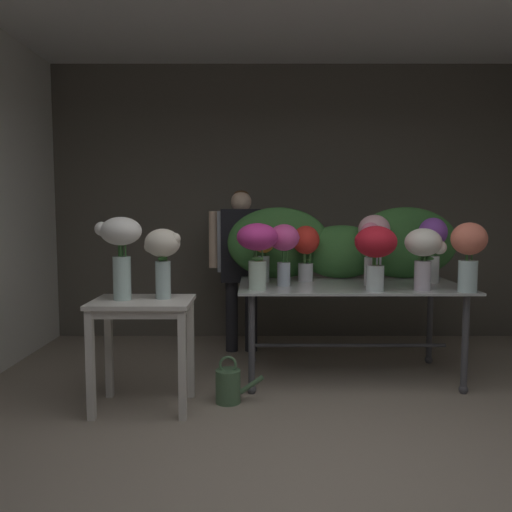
{
  "coord_description": "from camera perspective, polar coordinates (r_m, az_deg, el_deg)",
  "views": [
    {
      "loc": [
        -0.35,
        -2.25,
        1.37
      ],
      "look_at": [
        -0.34,
        1.49,
        1.04
      ],
      "focal_mm": 35.43,
      "sensor_mm": 36.0,
      "label": 1
    }
  ],
  "objects": [
    {
      "name": "vase_white_roses_tall",
      "position": [
        3.57,
        -15.24,
        1.19
      ],
      "size": [
        0.31,
        0.28,
        0.57
      ],
      "color": "silver",
      "rests_on": "side_table_white"
    },
    {
      "name": "florist",
      "position": [
        4.91,
        -1.88,
        0.36
      ],
      "size": [
        0.63,
        0.24,
        1.58
      ],
      "color": "#232328",
      "rests_on": "ground"
    },
    {
      "name": "vase_fuchsia_snapdragons",
      "position": [
        4.02,
        2.99,
        1.3
      ],
      "size": [
        0.25,
        0.25,
        0.49
      ],
      "color": "silver",
      "rests_on": "display_table_glass"
    },
    {
      "name": "vase_crimson_anemones",
      "position": [
        3.85,
        13.14,
        0.86
      ],
      "size": [
        0.31,
        0.31,
        0.49
      ],
      "color": "silver",
      "rests_on": "display_table_glass"
    },
    {
      "name": "vase_magenta_dahlias",
      "position": [
        3.81,
        -0.04,
        1.16
      ],
      "size": [
        0.31,
        0.31,
        0.51
      ],
      "color": "silver",
      "rests_on": "display_table_glass"
    },
    {
      "name": "vase_violet_freesia",
      "position": [
        4.46,
        19.12,
        1.53
      ],
      "size": [
        0.23,
        0.23,
        0.54
      ],
      "color": "silver",
      "rests_on": "display_table_glass"
    },
    {
      "name": "display_table_glass",
      "position": [
        4.24,
        10.31,
        -4.64
      ],
      "size": [
        1.81,
        0.97,
        0.79
      ],
      "color": "silver",
      "rests_on": "ground"
    },
    {
      "name": "side_table_white",
      "position": [
        3.6,
        -12.87,
        -6.72
      ],
      "size": [
        0.68,
        0.5,
        0.77
      ],
      "color": "silver",
      "rests_on": "ground"
    },
    {
      "name": "vase_sunset_ranunculus",
      "position": [
        4.24,
        0.64,
        0.78
      ],
      "size": [
        0.21,
        0.19,
        0.45
      ],
      "color": "silver",
      "rests_on": "display_table_glass"
    },
    {
      "name": "watering_can",
      "position": [
        3.75,
        -3.29,
        -14.38
      ],
      "size": [
        0.35,
        0.18,
        0.34
      ],
      "color": "#4C704C",
      "rests_on": "ground"
    },
    {
      "name": "vase_scarlet_roses",
      "position": [
        4.31,
        5.44,
        1.02
      ],
      "size": [
        0.24,
        0.23,
        0.47
      ],
      "color": "silver",
      "rests_on": "display_table_glass"
    },
    {
      "name": "vase_rosy_lilies",
      "position": [
        4.13,
        12.57,
        1.05
      ],
      "size": [
        0.19,
        0.17,
        0.51
      ],
      "color": "silver",
      "rests_on": "display_table_glass"
    },
    {
      "name": "vase_cream_lisianthus_tall",
      "position": [
        3.56,
        -10.69,
        0.37
      ],
      "size": [
        0.26,
        0.25,
        0.49
      ],
      "color": "silver",
      "rests_on": "side_table_white"
    },
    {
      "name": "vase_ivory_carnations",
      "position": [
        4.0,
        18.24,
        0.63
      ],
      "size": [
        0.31,
        0.27,
        0.47
      ],
      "color": "silver",
      "rests_on": "display_table_glass"
    },
    {
      "name": "vase_blush_hydrangea",
      "position": [
        4.4,
        13.0,
        1.87
      ],
      "size": [
        0.27,
        0.27,
        0.57
      ],
      "color": "silver",
      "rests_on": "display_table_glass"
    },
    {
      "name": "wall_back",
      "position": [
        5.57,
        3.45,
        5.98
      ],
      "size": [
        5.18,
        0.12,
        2.93
      ],
      "primitive_type": "cube",
      "color": "#5B564C",
      "rests_on": "ground"
    },
    {
      "name": "ground_plane",
      "position": [
        4.15,
        4.83,
        -14.3
      ],
      "size": [
        7.26,
        7.26,
        0.0
      ],
      "primitive_type": "plane",
      "color": "gray"
    },
    {
      "name": "vase_coral_tulips",
      "position": [
        4.03,
        22.71,
        0.67
      ],
      "size": [
        0.26,
        0.26,
        0.51
      ],
      "color": "silver",
      "rests_on": "display_table_glass"
    },
    {
      "name": "foliage_backdrop",
      "position": [
        4.55,
        9.33,
        1.23
      ],
      "size": [
        2.05,
        0.28,
        0.63
      ],
      "color": "#387033",
      "rests_on": "display_table_glass"
    }
  ]
}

